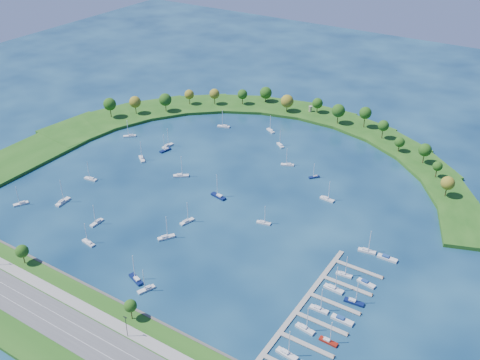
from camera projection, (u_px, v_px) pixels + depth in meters
The scene contains 39 objects.
ground at pixel (228, 187), 308.50m from camera, with size 700.00×700.00×0.00m, color #071E3D.
south_shoreline at pixel (59, 320), 218.66m from camera, with size 420.00×43.10×11.60m.
breakwater at pixel (210, 135), 364.82m from camera, with size 286.74×247.64×2.00m.
breakwater_trees at pixel (271, 110), 376.66m from camera, with size 236.25×94.15×14.78m.
harbor_tower at pixel (310, 109), 395.13m from camera, with size 2.60×2.60×4.18m.
dock_system at pixel (318, 309), 224.55m from camera, with size 24.28×82.00×1.60m.
moored_boat_0 at pixel (288, 164), 330.10m from camera, with size 8.07×5.30×11.57m.
moored_boat_1 at pixel (136, 279), 240.06m from camera, with size 9.34×5.39×13.25m.
moored_boat_2 at pixel (280, 145), 352.62m from camera, with size 7.28×6.34×11.14m.
moored_boat_3 at pixel (165, 150), 346.62m from camera, with size 3.87×8.27×11.73m.
moored_boat_4 at pixel (88, 242), 262.94m from camera, with size 8.10×3.36×11.54m.
moored_boat_5 at pixel (97, 222), 277.57m from camera, with size 2.24×7.88×11.57m.
moored_boat_6 at pixel (271, 130), 371.47m from camera, with size 7.85×5.95×11.53m.
moored_boat_7 at pixel (130, 136), 364.21m from camera, with size 7.78×7.20×12.20m.
moored_boat_8 at pixel (327, 199), 296.68m from camera, with size 8.30×2.96×11.96m.
moored_boat_9 at pixel (218, 196), 299.09m from camera, with size 9.85×4.44×13.99m.
moored_boat_10 at pixel (187, 221), 278.41m from camera, with size 4.30×8.33×11.79m.
moored_boat_11 at pixel (181, 175), 318.51m from camera, with size 8.77×7.30×13.22m.
moored_boat_12 at pixel (63, 201), 294.20m from camera, with size 3.52×9.59×13.78m.
moored_boat_13 at pixel (168, 145), 351.74m from camera, with size 3.17×8.69×12.50m.
moored_boat_14 at pixel (21, 203), 292.80m from camera, with size 5.57×7.79×11.31m.
moored_boat_15 at pixel (314, 176), 317.56m from camera, with size 5.66×6.06×9.54m.
moored_boat_16 at pixel (224, 126), 377.23m from camera, with size 8.85×5.08×12.55m.
moored_boat_17 at pixel (264, 222), 277.47m from camera, with size 7.62×3.65×10.80m.
moored_boat_18 at pixel (91, 178), 315.40m from camera, with size 8.12×3.16×11.62m.
moored_boat_19 at pixel (146, 289), 234.55m from camera, with size 4.96×8.09×11.53m.
moored_boat_20 at pixel (166, 237), 266.68m from camera, with size 6.73×8.46×12.59m.
moored_boat_21 at pixel (142, 158), 336.47m from camera, with size 8.38×7.13×12.72m.
docked_boat_0 at pixel (287, 353), 203.77m from camera, with size 9.07×3.37×13.03m.
docked_boat_2 at pixel (305, 328), 214.80m from camera, with size 8.46×3.33×12.11m.
docked_boat_3 at pixel (328, 341), 209.21m from camera, with size 7.56×2.37×11.01m.
docked_boat_4 at pixel (319, 309), 224.11m from camera, with size 8.05×2.46×11.74m.
docked_boat_5 at pixel (342, 320), 219.01m from camera, with size 9.33×2.76×1.90m.
docked_boat_6 at pixel (334, 288), 234.71m from camera, with size 9.04×2.97×13.11m.
docked_boat_7 at pixel (354, 301), 227.80m from camera, with size 8.63×3.12×12.43m.
docked_boat_8 at pixel (344, 274), 242.88m from camera, with size 7.45×2.62×10.74m.
docked_boat_9 at pixel (366, 283), 238.09m from camera, with size 8.64×3.71×1.71m.
docked_boat_10 at pixel (367, 250), 257.41m from camera, with size 8.64×3.70×12.30m.
docked_boat_11 at pixel (387, 258), 252.90m from camera, with size 9.33×2.63×1.90m.
Camera 1 is at (147.26, -218.72, 160.35)m, focal length 40.86 mm.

